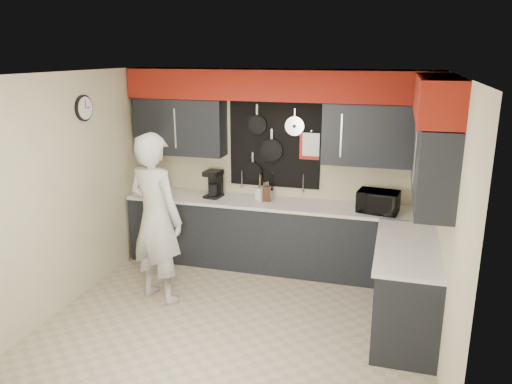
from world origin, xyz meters
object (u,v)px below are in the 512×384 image
(utensil_crock, at_px, (259,193))
(coffee_maker, at_px, (214,183))
(microwave, at_px, (378,202))
(person, at_px, (156,219))
(knife_block, at_px, (266,193))

(utensil_crock, distance_m, coffee_maker, 0.63)
(microwave, bearing_deg, person, -146.08)
(knife_block, bearing_deg, utensil_crock, 136.76)
(knife_block, height_order, person, person)
(microwave, xyz_separation_m, knife_block, (-1.42, 0.09, -0.03))
(knife_block, relative_size, person, 0.10)
(utensil_crock, bearing_deg, person, -123.48)
(knife_block, bearing_deg, person, -140.65)
(coffee_maker, bearing_deg, knife_block, 6.88)
(utensil_crock, bearing_deg, knife_block, -30.94)
(microwave, distance_m, coffee_maker, 2.15)
(knife_block, distance_m, utensil_crock, 0.14)
(knife_block, relative_size, utensil_crock, 1.34)
(microwave, relative_size, utensil_crock, 3.19)
(knife_block, xyz_separation_m, coffee_maker, (-0.73, 0.01, 0.09))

